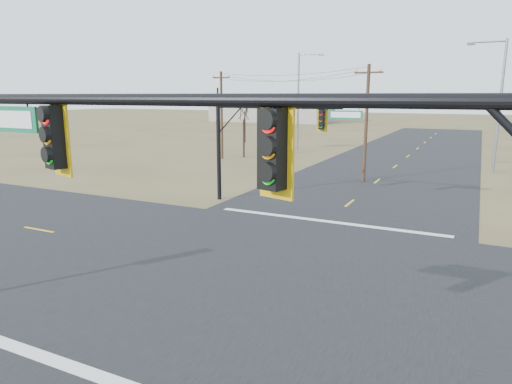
# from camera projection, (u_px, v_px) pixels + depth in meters

# --- Properties ---
(ground) EXTENTS (320.00, 320.00, 0.00)m
(ground) POSITION_uv_depth(u_px,v_px,m) (265.00, 272.00, 16.74)
(ground) COLOR brown
(ground) RESTS_ON ground
(road_ew) EXTENTS (160.00, 14.00, 0.02)m
(road_ew) POSITION_uv_depth(u_px,v_px,m) (265.00, 271.00, 16.74)
(road_ew) COLOR black
(road_ew) RESTS_ON ground
(road_ns) EXTENTS (14.00, 160.00, 0.02)m
(road_ns) POSITION_uv_depth(u_px,v_px,m) (265.00, 271.00, 16.74)
(road_ns) COLOR black
(road_ns) RESTS_ON ground
(stop_bar_far) EXTENTS (12.00, 0.40, 0.01)m
(stop_bar_far) POSITION_uv_depth(u_px,v_px,m) (327.00, 221.00, 23.33)
(stop_bar_far) COLOR silver
(stop_bar_far) RESTS_ON road_ns
(mast_arm_near) EXTENTS (10.34, 0.53, 6.89)m
(mast_arm_near) POSITION_uv_depth(u_px,v_px,m) (289.00, 199.00, 5.95)
(mast_arm_near) COLOR black
(mast_arm_near) RESTS_ON ground
(mast_arm_far) EXTENTS (8.83, 0.50, 6.29)m
(mast_arm_far) POSITION_uv_depth(u_px,v_px,m) (266.00, 127.00, 26.12)
(mast_arm_far) COLOR black
(mast_arm_far) RESTS_ON ground
(utility_pole_near) EXTENTS (2.09, 0.26, 8.54)m
(utility_pole_near) POSITION_uv_depth(u_px,v_px,m) (366.00, 121.00, 33.33)
(utility_pole_near) COLOR #4B3220
(utility_pole_near) RESTS_ON ground
(utility_pole_far) EXTENTS (2.11, 0.46, 8.66)m
(utility_pole_far) POSITION_uv_depth(u_px,v_px,m) (222.00, 114.00, 45.64)
(utility_pole_far) COLOR #4B3220
(utility_pole_far) RESTS_ON ground
(highway_sign) EXTENTS (2.81, 0.39, 5.28)m
(highway_sign) POSITION_uv_depth(u_px,v_px,m) (271.00, 118.00, 52.36)
(highway_sign) COLOR gray
(highway_sign) RESTS_ON ground
(streetlight_a) EXTENTS (3.01, 0.41, 10.75)m
(streetlight_a) POSITION_uv_depth(u_px,v_px,m) (497.00, 99.00, 37.04)
(streetlight_a) COLOR gray
(streetlight_a) RESTS_ON ground
(streetlight_c) EXTENTS (3.07, 0.33, 11.03)m
(streetlight_c) POSITION_uv_depth(u_px,v_px,m) (300.00, 97.00, 52.47)
(streetlight_c) COLOR gray
(streetlight_c) RESTS_ON ground
(bare_tree_a) EXTENTS (3.31, 3.31, 6.10)m
(bare_tree_a) POSITION_uv_depth(u_px,v_px,m) (244.00, 110.00, 46.78)
(bare_tree_a) COLOR black
(bare_tree_a) RESTS_ON ground
(bare_tree_b) EXTENTS (3.07, 3.07, 6.25)m
(bare_tree_b) POSITION_uv_depth(u_px,v_px,m) (245.00, 105.00, 61.79)
(bare_tree_b) COLOR black
(bare_tree_b) RESTS_ON ground
(warehouse_left) EXTENTS (28.00, 14.00, 5.50)m
(warehouse_left) POSITION_uv_depth(u_px,v_px,m) (272.00, 110.00, 112.44)
(warehouse_left) COLOR #9D968B
(warehouse_left) RESTS_ON ground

